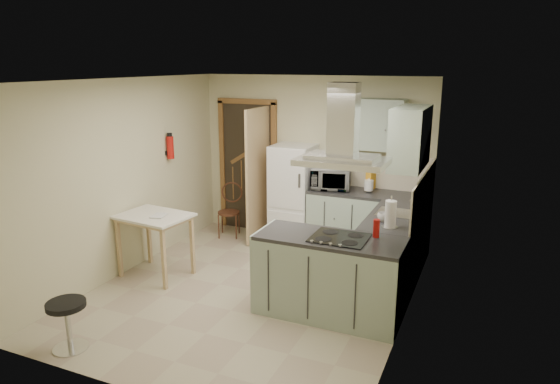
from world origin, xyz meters
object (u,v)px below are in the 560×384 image
at_px(extractor_hood, 342,161).
at_px(microwave, 331,179).
at_px(bentwood_chair, 229,213).
at_px(stool, 68,325).
at_px(drop_leaf_table, 156,245).
at_px(fridge, 293,194).
at_px(peninsula, 329,276).

bearing_deg(extractor_hood, microwave, 110.55).
height_order(bentwood_chair, microwave, microwave).
height_order(extractor_hood, stool, extractor_hood).
bearing_deg(microwave, drop_leaf_table, -146.07).
height_order(fridge, extractor_hood, extractor_hood).
distance_m(peninsula, bentwood_chair, 2.88).
bearing_deg(stool, extractor_hood, 36.91).
xyz_separation_m(bentwood_chair, microwave, (1.62, 0.15, 0.67)).
height_order(peninsula, extractor_hood, extractor_hood).
bearing_deg(extractor_hood, bentwood_chair, 142.49).
bearing_deg(extractor_hood, stool, -143.09).
xyz_separation_m(fridge, peninsula, (1.22, -1.98, -0.30)).
distance_m(bentwood_chair, microwave, 1.75).
distance_m(stool, microwave, 3.96).
relative_size(drop_leaf_table, microwave, 1.57).
bearing_deg(peninsula, extractor_hood, 0.00).
bearing_deg(bentwood_chair, fridge, -8.73).
bearing_deg(peninsula, fridge, 121.74).
bearing_deg(bentwood_chair, peninsula, -57.37).
relative_size(fridge, bentwood_chair, 1.94).
bearing_deg(fridge, microwave, -2.79).
xyz_separation_m(fridge, bentwood_chair, (-1.02, -0.18, -0.36)).
distance_m(extractor_hood, microwave, 2.19).
relative_size(fridge, stool, 3.03).
height_order(drop_leaf_table, stool, drop_leaf_table).
relative_size(peninsula, microwave, 2.79).
bearing_deg(microwave, stool, -124.78).
distance_m(extractor_hood, stool, 3.10).
bearing_deg(drop_leaf_table, peninsula, 3.45).
xyz_separation_m(fridge, microwave, (0.59, -0.03, 0.30)).
bearing_deg(extractor_hood, drop_leaf_table, 177.48).
height_order(fridge, microwave, fridge).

